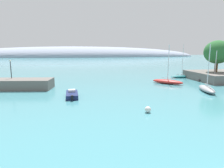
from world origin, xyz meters
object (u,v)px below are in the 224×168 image
at_px(sailboat_teal_mid_mooring, 182,76).
at_px(mooring_buoy_white, 148,110).
at_px(sailboat_grey_near_shore, 207,89).
at_px(harbor_lamp_post, 11,67).
at_px(sailboat_red_end_of_line, 168,81).
at_px(sailboat_black_outer_mooring, 214,80).
at_px(motorboat_navy_foreground, 72,95).
at_px(tree_clump_shore, 217,52).

xyz_separation_m(sailboat_teal_mid_mooring, mooring_buoy_white, (-20.51, -29.47, -0.04)).
bearing_deg(sailboat_grey_near_shore, harbor_lamp_post, 92.52).
xyz_separation_m(sailboat_grey_near_shore, sailboat_red_end_of_line, (-3.76, 9.69, 0.00)).
relative_size(sailboat_grey_near_shore, mooring_buoy_white, 11.19).
height_order(sailboat_black_outer_mooring, motorboat_navy_foreground, sailboat_black_outer_mooring).
height_order(sailboat_teal_mid_mooring, harbor_lamp_post, sailboat_teal_mid_mooring).
distance_m(motorboat_navy_foreground, mooring_buoy_white, 14.48).
relative_size(sailboat_red_end_of_line, harbor_lamp_post, 2.37).
bearing_deg(harbor_lamp_post, sailboat_teal_mid_mooring, 11.69).
bearing_deg(motorboat_navy_foreground, sailboat_grey_near_shore, -92.32).
relative_size(sailboat_black_outer_mooring, motorboat_navy_foreground, 1.42).
distance_m(sailboat_grey_near_shore, sailboat_teal_mid_mooring, 19.35).
bearing_deg(sailboat_black_outer_mooring, mooring_buoy_white, 64.34).
bearing_deg(tree_clump_shore, sailboat_teal_mid_mooring, 141.96).
xyz_separation_m(motorboat_navy_foreground, harbor_lamp_post, (-13.14, 10.18, 4.13)).
bearing_deg(sailboat_black_outer_mooring, tree_clump_shore, -104.55).
xyz_separation_m(tree_clump_shore, sailboat_red_end_of_line, (-15.40, -3.68, -6.94)).
relative_size(sailboat_black_outer_mooring, harbor_lamp_post, 2.02).
bearing_deg(sailboat_black_outer_mooring, sailboat_teal_mid_mooring, -40.61).
bearing_deg(mooring_buoy_white, motorboat_navy_foreground, 135.21).
bearing_deg(sailboat_teal_mid_mooring, sailboat_black_outer_mooring, -62.66).
distance_m(sailboat_red_end_of_line, mooring_buoy_white, 23.67).
xyz_separation_m(tree_clump_shore, sailboat_teal_mid_mooring, (-6.87, 5.38, -7.08)).
xyz_separation_m(sailboat_teal_mid_mooring, harbor_lamp_post, (-43.93, -9.09, 4.11)).
bearing_deg(tree_clump_shore, sailboat_red_end_of_line, -166.55).
bearing_deg(sailboat_grey_near_shore, tree_clump_shore, -24.68).
relative_size(motorboat_navy_foreground, harbor_lamp_post, 1.43).
bearing_deg(tree_clump_shore, motorboat_navy_foreground, -159.75).
distance_m(sailboat_teal_mid_mooring, mooring_buoy_white, 35.91).
bearing_deg(sailboat_grey_near_shore, motorboat_navy_foreground, 107.52).
bearing_deg(mooring_buoy_white, sailboat_black_outer_mooring, 40.02).
xyz_separation_m(sailboat_black_outer_mooring, mooring_buoy_white, (-24.62, -20.67, -0.08)).
distance_m(sailboat_grey_near_shore, motorboat_navy_foreground, 26.02).
relative_size(tree_clump_shore, sailboat_black_outer_mooring, 1.06).
height_order(tree_clump_shore, sailboat_red_end_of_line, tree_clump_shore).
relative_size(tree_clump_shore, sailboat_grey_near_shore, 0.91).
distance_m(sailboat_black_outer_mooring, harbor_lamp_post, 48.22).
xyz_separation_m(tree_clump_shore, sailboat_grey_near_shore, (-11.65, -13.37, -6.94)).
xyz_separation_m(sailboat_red_end_of_line, motorboat_navy_foreground, (-22.26, -10.21, -0.16)).
distance_m(tree_clump_shore, sailboat_grey_near_shore, 19.04).
height_order(sailboat_red_end_of_line, mooring_buoy_white, sailboat_red_end_of_line).
relative_size(tree_clump_shore, motorboat_navy_foreground, 1.50).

